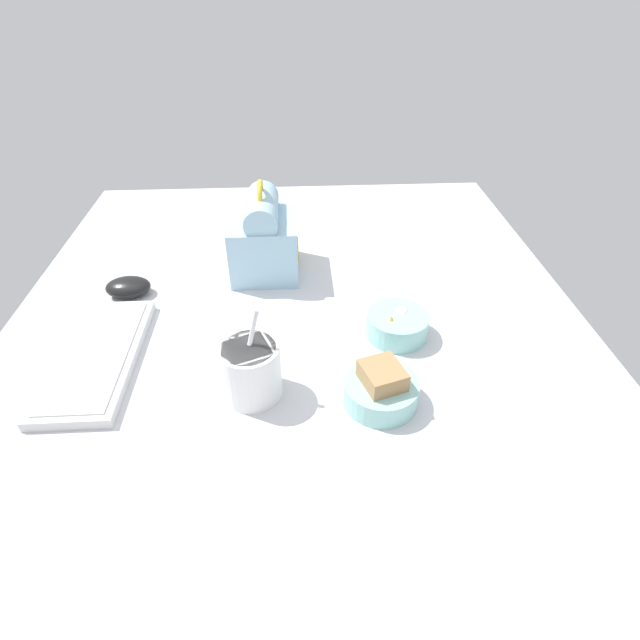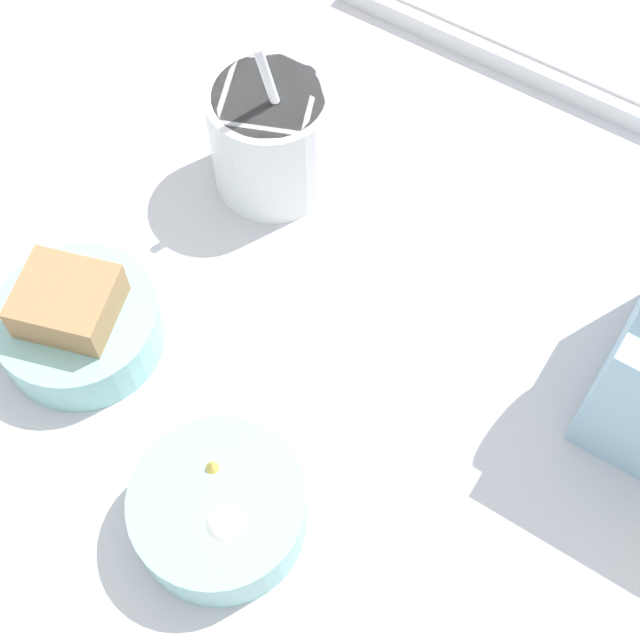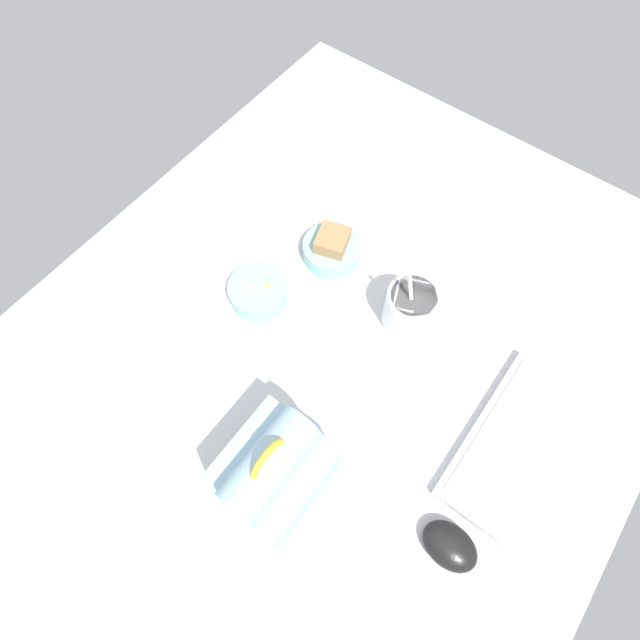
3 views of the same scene
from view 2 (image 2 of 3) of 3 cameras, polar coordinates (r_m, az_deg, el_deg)
desk_surface at (r=66.62cm, az=3.83°, el=-1.05°), size 140.00×110.00×2.00cm
keyboard at (r=87.02cm, az=12.90°, el=18.56°), size 30.75×13.31×2.10cm
soup_cup at (r=69.83cm, az=-3.13°, el=11.68°), size 9.54×9.54×15.74cm
bento_bowl_sandwich at (r=65.20cm, az=-15.27°, el=-0.13°), size 11.64×11.64×7.05cm
bento_bowl_snacks at (r=58.10cm, az=-6.47°, el=-11.94°), size 11.16×11.16×5.37cm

